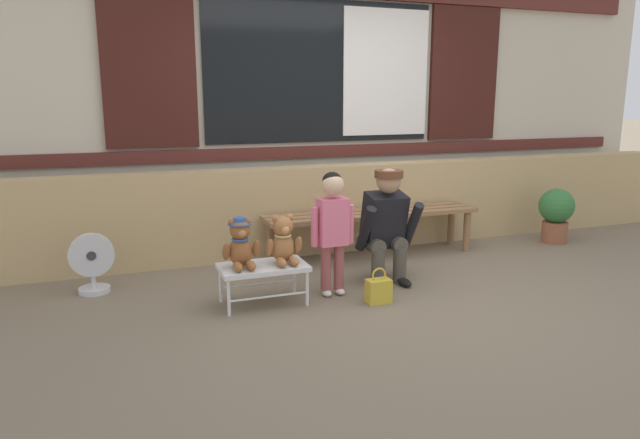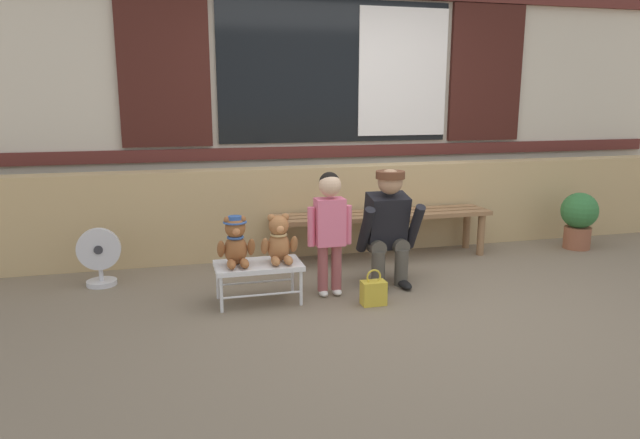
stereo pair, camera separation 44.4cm
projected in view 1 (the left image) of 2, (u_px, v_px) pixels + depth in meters
ground_plane at (404, 294)px, 4.50m from camera, size 60.00×60.00×0.00m
brick_low_wall at (336, 208)px, 5.72m from camera, size 8.07×0.25×0.85m
shop_facade at (318, 70)px, 5.91m from camera, size 8.23×0.26×3.54m
wooden_bench_long at (372, 219)px, 5.47m from camera, size 2.10×0.40×0.44m
small_display_bench at (263, 269)px, 4.23m from camera, size 0.64×0.36×0.30m
teddy_bear_with_hat at (241, 244)px, 4.13m from camera, size 0.28×0.27×0.36m
teddy_bear_plain at (284, 241)px, 4.24m from camera, size 0.28×0.26×0.36m
child_standing at (333, 220)px, 4.37m from camera, size 0.35×0.18×0.96m
adult_crouching at (386, 225)px, 4.71m from camera, size 0.50×0.49×0.95m
handbag_on_ground at (379, 290)px, 4.29m from camera, size 0.18×0.11×0.27m
potted_plant at (556, 212)px, 6.03m from camera, size 0.36×0.36×0.57m
floor_fan at (92, 264)px, 4.47m from camera, size 0.34×0.24×0.48m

